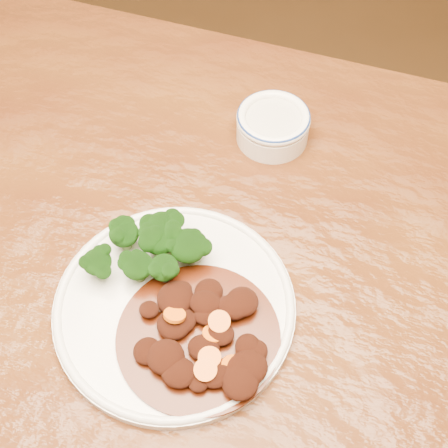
# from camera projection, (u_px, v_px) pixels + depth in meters

# --- Properties ---
(ground) EXTENTS (4.00, 4.00, 0.00)m
(ground) POSITION_uv_depth(u_px,v_px,m) (200.00, 427.00, 1.44)
(ground) COLOR #422710
(ground) RESTS_ON ground
(dining_table) EXTENTS (1.59, 1.06, 0.75)m
(dining_table) POSITION_uv_depth(u_px,v_px,m) (186.00, 286.00, 0.89)
(dining_table) COLOR #542D0E
(dining_table) RESTS_ON ground
(dinner_plate) EXTENTS (0.30, 0.30, 0.02)m
(dinner_plate) POSITION_uv_depth(u_px,v_px,m) (174.00, 306.00, 0.77)
(dinner_plate) COLOR white
(dinner_plate) RESTS_ON dining_table
(broccoli_florets) EXTENTS (0.15, 0.11, 0.05)m
(broccoli_florets) POSITION_uv_depth(u_px,v_px,m) (154.00, 245.00, 0.78)
(broccoli_florets) COLOR olive
(broccoli_florets) RESTS_ON dinner_plate
(mince_stew) EXTENTS (0.20, 0.20, 0.04)m
(mince_stew) POSITION_uv_depth(u_px,v_px,m) (204.00, 337.00, 0.73)
(mince_stew) COLOR #401206
(mince_stew) RESTS_ON dinner_plate
(dip_bowl) EXTENTS (0.11, 0.11, 0.05)m
(dip_bowl) POSITION_uv_depth(u_px,v_px,m) (273.00, 125.00, 0.92)
(dip_bowl) COLOR white
(dip_bowl) RESTS_ON dining_table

